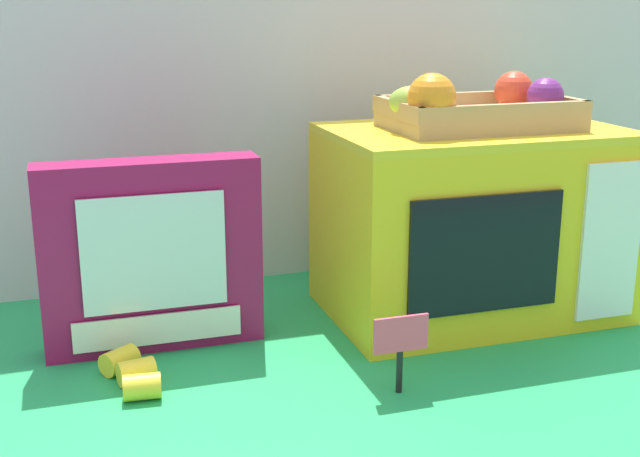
# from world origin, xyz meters

# --- Properties ---
(ground_plane) EXTENTS (1.70, 1.70, 0.00)m
(ground_plane) POSITION_xyz_m (0.00, 0.00, 0.00)
(ground_plane) COLOR #219E54
(ground_plane) RESTS_ON ground
(display_back_panel) EXTENTS (1.61, 0.03, 0.62)m
(display_back_panel) POSITION_xyz_m (0.00, 0.29, 0.31)
(display_back_panel) COLOR silver
(display_back_panel) RESTS_ON ground
(toy_microwave) EXTENTS (0.43, 0.28, 0.28)m
(toy_microwave) POSITION_xyz_m (0.13, 0.02, 0.14)
(toy_microwave) COLOR yellow
(toy_microwave) RESTS_ON ground
(food_groups_crate) EXTENTS (0.29, 0.17, 0.09)m
(food_groups_crate) POSITION_xyz_m (0.12, 0.01, 0.31)
(food_groups_crate) COLOR tan
(food_groups_crate) RESTS_ON toy_microwave
(cookie_set_box) EXTENTS (0.30, 0.06, 0.26)m
(cookie_set_box) POSITION_xyz_m (-0.35, 0.03, 0.13)
(cookie_set_box) COLOR #99144C
(cookie_set_box) RESTS_ON ground
(price_sign) EXTENTS (0.07, 0.01, 0.10)m
(price_sign) POSITION_xyz_m (-0.09, -0.20, 0.07)
(price_sign) COLOR black
(price_sign) RESTS_ON ground
(loose_toy_banana) EXTENTS (0.07, 0.13, 0.03)m
(loose_toy_banana) POSITION_xyz_m (-0.40, -0.08, 0.02)
(loose_toy_banana) COLOR yellow
(loose_toy_banana) RESTS_ON ground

